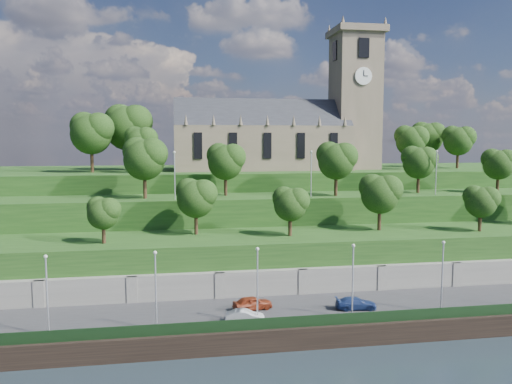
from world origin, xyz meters
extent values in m
plane|color=#1C262D|center=(0.00, 0.00, 0.00)|extent=(320.00, 320.00, 0.00)
cube|color=#2D2D30|center=(0.00, 6.00, 1.00)|extent=(160.00, 12.00, 2.00)
cube|color=black|center=(0.00, -0.05, 1.10)|extent=(160.00, 0.50, 2.20)
cube|color=black|center=(0.00, 0.60, 2.60)|extent=(160.00, 0.10, 1.20)
cube|color=slate|center=(0.00, 12.00, 2.50)|extent=(160.00, 2.00, 5.00)
cube|color=slate|center=(-35.00, 11.20, 2.50)|extent=(1.20, 0.60, 5.00)
cube|color=slate|center=(-25.00, 11.20, 2.50)|extent=(1.20, 0.60, 5.00)
cube|color=slate|center=(-15.00, 11.20, 2.50)|extent=(1.20, 0.60, 5.00)
cube|color=slate|center=(-5.00, 11.20, 2.50)|extent=(1.20, 0.60, 5.00)
cube|color=slate|center=(5.00, 11.20, 2.50)|extent=(1.20, 0.60, 5.00)
cube|color=slate|center=(15.00, 11.20, 2.50)|extent=(1.20, 0.60, 5.00)
cube|color=#1D4015|center=(0.00, 18.00, 4.00)|extent=(160.00, 12.00, 8.00)
cube|color=#1D4015|center=(0.00, 29.00, 6.00)|extent=(160.00, 10.00, 12.00)
cube|color=#1D4015|center=(0.00, 50.00, 7.50)|extent=(160.00, 32.00, 15.00)
cube|color=brown|center=(-4.00, 46.00, 19.00)|extent=(32.00, 12.00, 8.00)
cube|color=#22242A|center=(-4.00, 46.00, 23.00)|extent=(32.00, 10.18, 10.18)
cone|color=brown|center=(-18.00, 40.00, 23.90)|extent=(0.70, 0.70, 1.80)
cone|color=brown|center=(-13.33, 40.00, 23.90)|extent=(0.70, 0.70, 1.80)
cone|color=brown|center=(-8.67, 40.00, 23.90)|extent=(0.70, 0.70, 1.80)
cone|color=brown|center=(-4.00, 40.00, 23.90)|extent=(0.70, 0.70, 1.80)
cone|color=brown|center=(0.67, 40.00, 23.90)|extent=(0.70, 0.70, 1.80)
cone|color=brown|center=(5.33, 40.00, 23.90)|extent=(0.70, 0.70, 1.80)
cone|color=brown|center=(10.00, 40.00, 23.90)|extent=(0.70, 0.70, 1.80)
cube|color=black|center=(-16.00, 39.92, 19.50)|extent=(1.40, 0.25, 4.50)
cube|color=black|center=(-10.00, 39.92, 19.50)|extent=(1.40, 0.25, 4.50)
cube|color=black|center=(-4.00, 39.92, 19.50)|extent=(1.40, 0.25, 4.50)
cube|color=black|center=(2.00, 39.92, 19.50)|extent=(1.40, 0.25, 4.50)
cube|color=black|center=(8.00, 39.92, 19.50)|extent=(1.40, 0.25, 4.50)
cube|color=brown|center=(14.00, 46.00, 27.50)|extent=(8.00, 8.00, 25.00)
cube|color=brown|center=(14.00, 46.00, 40.60)|extent=(9.20, 9.20, 1.20)
cone|color=brown|center=(10.00, 42.00, 41.80)|extent=(0.80, 0.80, 1.60)
cone|color=brown|center=(10.00, 50.00, 41.80)|extent=(0.80, 0.80, 1.60)
cone|color=brown|center=(18.00, 42.00, 41.80)|extent=(0.80, 0.80, 1.60)
cone|color=brown|center=(18.00, 50.00, 41.80)|extent=(0.80, 0.80, 1.60)
cube|color=black|center=(14.00, 41.92, 37.00)|extent=(2.00, 0.25, 3.50)
cube|color=black|center=(14.00, 50.08, 37.00)|extent=(2.00, 0.25, 3.50)
cube|color=black|center=(9.92, 46.00, 37.00)|extent=(0.25, 2.00, 3.50)
cube|color=black|center=(18.08, 46.00, 37.00)|extent=(0.25, 2.00, 3.50)
cylinder|color=white|center=(14.00, 41.88, 32.00)|extent=(3.20, 0.30, 3.20)
cylinder|color=white|center=(18.12, 46.00, 32.00)|extent=(0.30, 3.20, 3.20)
cube|color=black|center=(14.00, 41.70, 32.50)|extent=(0.12, 0.05, 1.10)
cube|color=black|center=(14.40, 41.70, 32.00)|extent=(0.80, 0.05, 0.12)
cylinder|color=black|center=(-28.58, 16.00, 9.22)|extent=(0.47, 0.47, 2.45)
sphere|color=black|center=(-28.58, 16.00, 11.59)|extent=(3.81, 3.81, 3.81)
sphere|color=black|center=(-27.82, 15.62, 12.16)|extent=(2.86, 2.86, 2.86)
sphere|color=black|center=(-29.25, 16.48, 12.35)|extent=(2.67, 2.67, 2.67)
cylinder|color=black|center=(-17.31, 20.00, 9.61)|extent=(0.50, 0.50, 3.21)
sphere|color=black|center=(-17.31, 20.00, 12.71)|extent=(5.00, 5.00, 5.00)
sphere|color=black|center=(-16.31, 19.50, 13.46)|extent=(3.75, 3.75, 3.75)
sphere|color=black|center=(-18.19, 20.62, 13.71)|extent=(3.50, 3.50, 3.50)
cylinder|color=black|center=(-5.26, 17.00, 9.39)|extent=(0.48, 0.48, 2.78)
sphere|color=black|center=(-5.26, 17.00, 12.07)|extent=(4.32, 4.32, 4.32)
sphere|color=black|center=(-4.40, 16.57, 12.72)|extent=(3.24, 3.24, 3.24)
sphere|color=black|center=(-6.02, 17.54, 12.94)|extent=(3.02, 3.02, 3.02)
cylinder|color=black|center=(7.87, 19.00, 9.68)|extent=(0.51, 0.51, 3.36)
sphere|color=black|center=(7.87, 19.00, 12.93)|extent=(5.23, 5.23, 5.23)
sphere|color=black|center=(8.92, 18.48, 13.72)|extent=(3.92, 3.92, 3.92)
sphere|color=black|center=(6.96, 19.65, 13.98)|extent=(3.66, 3.66, 3.66)
cylinder|color=black|center=(21.13, 16.00, 9.36)|extent=(0.48, 0.48, 2.71)
sphere|color=black|center=(21.13, 16.00, 11.97)|extent=(4.22, 4.22, 4.22)
sphere|color=black|center=(21.98, 15.58, 12.61)|extent=(3.16, 3.16, 3.16)
sphere|color=black|center=(20.40, 16.53, 12.82)|extent=(2.95, 2.95, 2.95)
cylinder|color=black|center=(-24.30, 28.00, 13.91)|extent=(0.53, 0.53, 3.82)
sphere|color=black|center=(-24.30, 28.00, 17.61)|extent=(5.95, 5.95, 5.95)
sphere|color=black|center=(-23.11, 27.41, 18.50)|extent=(4.46, 4.46, 4.46)
sphere|color=black|center=(-25.34, 28.74, 18.80)|extent=(4.16, 4.16, 4.16)
cylinder|color=black|center=(-12.35, 30.00, 13.73)|extent=(0.51, 0.51, 3.46)
sphere|color=black|center=(-12.35, 30.00, 17.08)|extent=(5.39, 5.39, 5.39)
sphere|color=black|center=(-11.27, 29.46, 17.89)|extent=(4.04, 4.04, 4.04)
sphere|color=black|center=(-13.29, 30.67, 18.16)|extent=(3.77, 3.77, 3.77)
cylinder|color=black|center=(4.19, 27.00, 13.77)|extent=(0.52, 0.52, 3.55)
sphere|color=black|center=(4.19, 27.00, 17.20)|extent=(5.52, 5.52, 5.52)
sphere|color=black|center=(5.29, 26.45, 18.03)|extent=(4.14, 4.14, 4.14)
sphere|color=black|center=(3.22, 27.69, 18.31)|extent=(3.86, 3.86, 3.86)
cylinder|color=black|center=(18.62, 29.00, 13.63)|extent=(0.50, 0.50, 3.25)
sphere|color=black|center=(18.62, 29.00, 16.77)|extent=(5.06, 5.06, 5.06)
sphere|color=black|center=(19.63, 28.49, 17.53)|extent=(3.79, 3.79, 3.79)
sphere|color=black|center=(17.73, 29.63, 17.78)|extent=(3.54, 3.54, 3.54)
cylinder|color=black|center=(31.28, 27.00, 13.53)|extent=(0.50, 0.50, 3.06)
sphere|color=black|center=(31.28, 27.00, 16.49)|extent=(4.76, 4.76, 4.76)
sphere|color=black|center=(32.24, 26.52, 17.21)|extent=(3.57, 3.57, 3.57)
sphere|color=black|center=(30.45, 27.60, 17.45)|extent=(3.34, 3.34, 3.34)
cylinder|color=black|center=(-33.74, 42.00, 17.20)|extent=(0.56, 0.56, 4.39)
sphere|color=black|center=(-33.74, 42.00, 21.45)|extent=(6.84, 6.84, 6.84)
sphere|color=black|center=(-32.37, 41.32, 22.47)|extent=(5.13, 5.13, 5.13)
sphere|color=black|center=(-34.94, 42.85, 22.81)|extent=(4.79, 4.79, 4.79)
cylinder|color=black|center=(-28.32, 48.00, 17.58)|extent=(0.59, 0.59, 5.17)
sphere|color=black|center=(-28.32, 48.00, 22.58)|extent=(8.04, 8.04, 8.04)
sphere|color=black|center=(-26.71, 47.20, 23.78)|extent=(6.03, 6.03, 6.03)
sphere|color=black|center=(-29.73, 49.00, 24.19)|extent=(5.63, 5.63, 5.63)
cylinder|color=black|center=(-25.57, 40.00, 16.67)|extent=(0.51, 0.51, 3.35)
sphere|color=black|center=(-25.57, 40.00, 19.91)|extent=(5.21, 5.21, 5.21)
sphere|color=black|center=(-24.53, 39.48, 20.69)|extent=(3.91, 3.91, 3.91)
sphere|color=black|center=(-26.48, 40.65, 20.95)|extent=(3.65, 3.65, 3.65)
cylinder|color=black|center=(23.63, 42.00, 16.78)|extent=(0.52, 0.52, 3.55)
sphere|color=black|center=(23.63, 42.00, 20.21)|extent=(5.53, 5.53, 5.53)
sphere|color=black|center=(24.73, 41.45, 21.04)|extent=(4.14, 4.14, 4.14)
sphere|color=black|center=(22.66, 42.69, 21.31)|extent=(3.87, 3.87, 3.87)
cylinder|color=black|center=(31.23, 50.00, 16.99)|extent=(0.54, 0.54, 3.97)
sphere|color=black|center=(31.23, 50.00, 20.83)|extent=(6.18, 6.18, 6.18)
sphere|color=black|center=(32.46, 49.38, 21.76)|extent=(4.64, 4.64, 4.64)
sphere|color=black|center=(30.15, 50.77, 22.07)|extent=(4.33, 4.33, 4.33)
cylinder|color=black|center=(34.44, 44.00, 16.79)|extent=(0.52, 0.52, 3.57)
sphere|color=black|center=(34.44, 44.00, 20.24)|extent=(5.55, 5.55, 5.55)
sphere|color=black|center=(35.55, 43.44, 21.07)|extent=(4.17, 4.17, 4.17)
sphere|color=black|center=(33.46, 44.69, 21.35)|extent=(3.89, 3.89, 3.89)
cylinder|color=#B2B2B7|center=(-32.00, 2.50, 5.75)|extent=(0.16, 0.16, 7.50)
sphere|color=silver|center=(-32.00, 2.50, 9.62)|extent=(0.36, 0.36, 0.36)
cylinder|color=#B2B2B7|center=(-22.00, 2.50, 5.75)|extent=(0.16, 0.16, 7.50)
sphere|color=silver|center=(-22.00, 2.50, 9.62)|extent=(0.36, 0.36, 0.36)
cylinder|color=#B2B2B7|center=(-12.00, 2.50, 5.75)|extent=(0.16, 0.16, 7.50)
sphere|color=silver|center=(-12.00, 2.50, 9.62)|extent=(0.36, 0.36, 0.36)
cylinder|color=#B2B2B7|center=(-2.00, 2.50, 5.75)|extent=(0.16, 0.16, 7.50)
sphere|color=silver|center=(-2.00, 2.50, 9.62)|extent=(0.36, 0.36, 0.36)
cylinder|color=#B2B2B7|center=(8.00, 2.50, 5.75)|extent=(0.16, 0.16, 7.50)
sphere|color=silver|center=(8.00, 2.50, 9.62)|extent=(0.36, 0.36, 0.36)
cylinder|color=#B2B2B7|center=(-20.00, 26.00, 15.30)|extent=(0.16, 0.16, 6.60)
sphere|color=silver|center=(-20.00, 26.00, 18.72)|extent=(0.36, 0.36, 0.36)
cylinder|color=#B2B2B7|center=(0.00, 26.00, 15.30)|extent=(0.16, 0.16, 6.60)
sphere|color=silver|center=(0.00, 26.00, 18.72)|extent=(0.36, 0.36, 0.36)
cylinder|color=#B2B2B7|center=(20.00, 26.00, 15.30)|extent=(0.16, 0.16, 6.60)
sphere|color=silver|center=(20.00, 26.00, 18.72)|extent=(0.36, 0.36, 0.36)
imported|color=maroon|center=(-11.86, 6.61, 2.74)|extent=(4.62, 2.66, 1.48)
imported|color=#A9AAAD|center=(-13.21, 2.90, 2.64)|extent=(4.11, 2.15, 1.29)
imported|color=navy|center=(-0.65, 4.95, 2.65)|extent=(4.64, 2.26, 1.30)
camera|label=1|loc=(-20.01, -45.54, 20.35)|focal=35.00mm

